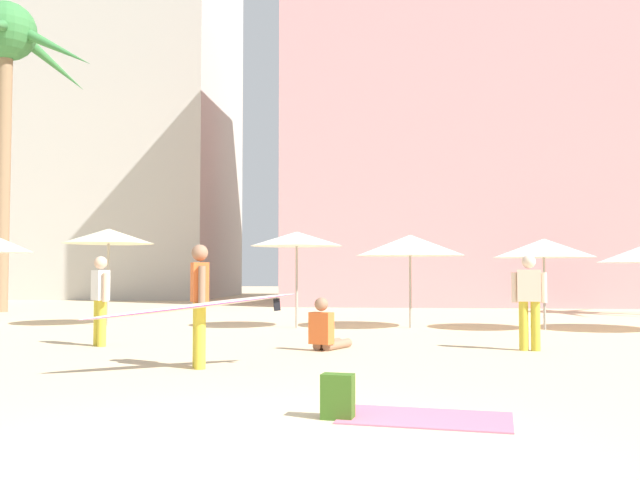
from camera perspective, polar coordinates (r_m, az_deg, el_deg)
The scene contains 14 objects.
ground at distance 5.30m, azimuth -4.90°, elevation -17.70°, with size 120.00×120.00×0.00m, color beige.
hotel_pink at distance 33.21m, azimuth 18.86°, elevation 8.50°, with size 23.61×10.11×15.45m, color pink.
hotel_tower_gray at distance 42.26m, azimuth -18.60°, elevation 12.85°, with size 15.76×9.66×25.15m, color #BCB7AD.
palm_tree_far_left at distance 27.35m, azimuth -24.53°, elevation 13.65°, with size 6.44×6.43×10.88m.
cafe_umbrella_0 at distance 17.09m, azimuth -1.94°, elevation 0.08°, with size 2.30×2.30×2.38m.
cafe_umbrella_3 at distance 17.25m, azimuth 7.45°, elevation -0.44°, with size 2.69×2.69×2.30m.
cafe_umbrella_4 at distance 17.33m, azimuth 17.99°, elevation -0.65°, with size 2.40×2.40×2.17m.
cafe_umbrella_5 at distance 18.67m, azimuth -17.06°, elevation 0.30°, with size 2.32×2.32×2.50m.
beach_towel at distance 6.75m, azimuth 8.75°, elevation -14.33°, with size 1.58×0.90×0.01m, color #EF6684.
backpack at distance 6.64m, azimuth 1.50°, elevation -12.85°, with size 0.33×0.28×0.42m.
person_mid_center at distance 12.27m, azimuth 0.49°, elevation -7.57°, with size 0.73×0.99×0.93m.
person_far_right at distance 9.97m, azimuth -10.13°, elevation -5.11°, with size 2.84×1.79×1.77m.
person_mid_left at distance 12.69m, azimuth 16.90°, elevation -4.61°, with size 0.61×0.29×1.68m.
person_near_right at distance 13.52m, azimuth -17.70°, elevation -4.49°, with size 0.48×0.51×1.67m.
Camera 1 is at (0.92, -5.03, 1.38)m, focal length 38.74 mm.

